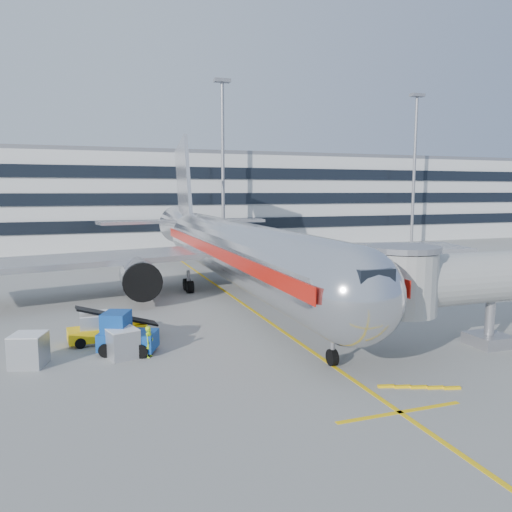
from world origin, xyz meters
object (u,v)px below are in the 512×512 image
object	(u,v)px
main_jet	(228,247)
cargo_container_front	(123,343)
ramp_worker	(149,342)
cargo_container_left	(95,327)
belt_loader	(107,331)
cargo_container_right	(29,350)
baggage_tug	(125,335)

from	to	relation	value
main_jet	cargo_container_front	xyz separation A→B (m)	(-10.40, -14.68, -3.42)
ramp_worker	cargo_container_left	bearing A→B (deg)	67.27
belt_loader	cargo_container_right	bearing A→B (deg)	-142.50
cargo_container_left	cargo_container_right	size ratio (longest dim) A/B	0.87
belt_loader	ramp_worker	distance (m)	4.36
ramp_worker	belt_loader	bearing A→B (deg)	60.53
cargo_container_right	cargo_container_front	distance (m)	4.80
main_jet	cargo_container_right	size ratio (longest dim) A/B	24.78
main_jet	cargo_container_front	distance (m)	18.31
cargo_container_left	cargo_container_front	bearing A→B (deg)	-68.74
cargo_container_left	cargo_container_front	xyz separation A→B (m)	(1.39, -3.57, -0.08)
main_jet	cargo_container_front	bearing A→B (deg)	-125.32
main_jet	baggage_tug	xyz separation A→B (m)	(-10.22, -13.85, -3.21)
cargo_container_left	cargo_container_front	size ratio (longest dim) A/B	0.95
cargo_container_front	baggage_tug	bearing A→B (deg)	77.76
cargo_container_right	ramp_worker	bearing A→B (deg)	-5.99
cargo_container_right	cargo_container_front	world-z (taller)	cargo_container_right
main_jet	cargo_container_left	size ratio (longest dim) A/B	28.39
ramp_worker	baggage_tug	bearing A→B (deg)	76.52
belt_loader	baggage_tug	world-z (taller)	baggage_tug
belt_loader	cargo_container_left	bearing A→B (deg)	166.84
ramp_worker	main_jet	bearing A→B (deg)	1.64
ramp_worker	cargo_container_right	bearing A→B (deg)	116.38
baggage_tug	ramp_worker	size ratio (longest dim) A/B	2.04
belt_loader	cargo_container_front	bearing A→B (deg)	-79.26
main_jet	ramp_worker	xyz separation A→B (m)	(-8.99, -15.12, -3.35)
baggage_tug	cargo_container_right	distance (m)	5.01
cargo_container_left	ramp_worker	bearing A→B (deg)	-55.10
cargo_container_front	main_jet	bearing A→B (deg)	54.68
baggage_tug	cargo_container_right	xyz separation A→B (m)	(-4.97, -0.62, -0.15)
belt_loader	cargo_container_right	world-z (taller)	belt_loader
belt_loader	cargo_container_left	distance (m)	0.80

